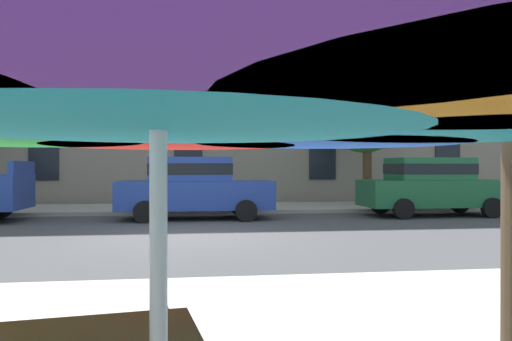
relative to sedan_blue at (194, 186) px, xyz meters
name	(u,v)px	position (x,y,z in m)	size (l,w,h in m)	color
ground_plane	(187,237)	(-0.18, -3.70, -0.95)	(120.00, 120.00, 0.00)	#424244
sidewalk_far	(188,208)	(-0.18, 3.10, -0.89)	(56.00, 3.60, 0.12)	#9E998E
apartment_building	(189,9)	(-0.18, 11.29, 8.65)	(37.93, 12.08, 19.20)	gray
sedan_blue	(194,186)	(0.00, 0.00, 0.00)	(4.40, 1.98, 1.78)	navy
sedan_green	(432,185)	(7.26, 0.00, 0.00)	(4.40, 1.98, 1.78)	#195933
street_tree_middle	(364,111)	(6.16, 2.93, 2.57)	(2.71, 2.80, 5.05)	#4C3823
patio_umbrella	(158,48)	(-0.21, -12.70, 0.93)	(3.79, 3.79, 2.22)	silver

